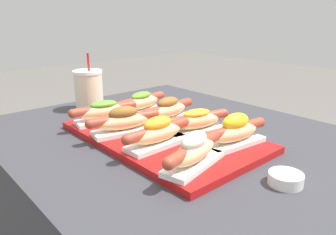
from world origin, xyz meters
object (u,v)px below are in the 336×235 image
object	(u,v)px
hot_dog_2	(158,133)
hot_dog_6	(197,121)
hot_dog_0	(104,112)
hot_dog_1	(124,121)
hot_dog_4	(141,102)
drink_cup	(89,90)
hot_dog_3	(194,151)
hot_dog_5	(168,110)
serving_tray	(162,136)
sauce_bowl	(286,178)
hot_dog_7	(235,131)

from	to	relation	value
hot_dog_2	hot_dog_6	xyz separation A→B (m)	(-0.00, 0.14, -0.00)
hot_dog_0	hot_dog_1	distance (m)	0.12
hot_dog_4	drink_cup	size ratio (longest dim) A/B	1.04
hot_dog_3	hot_dog_5	xyz separation A→B (m)	(-0.27, 0.16, -0.00)
hot_dog_2	hot_dog_6	bearing A→B (deg)	91.64
serving_tray	hot_dog_0	world-z (taller)	hot_dog_0
hot_dog_3	sauce_bowl	xyz separation A→B (m)	(0.15, 0.11, -0.04)
hot_dog_4	hot_dog_6	world-z (taller)	hot_dog_4
hot_dog_2	hot_dog_3	xyz separation A→B (m)	(0.13, -0.01, 0.00)
serving_tray	drink_cup	size ratio (longest dim) A/B	2.69
sauce_bowl	hot_dog_2	bearing A→B (deg)	-162.29
hot_dog_0	drink_cup	world-z (taller)	drink_cup
serving_tray	hot_dog_2	xyz separation A→B (m)	(0.06, -0.07, 0.04)
hot_dog_2	hot_dog_5	distance (m)	0.20
hot_dog_6	drink_cup	world-z (taller)	drink_cup
hot_dog_1	hot_dog_7	world-z (taller)	hot_dog_7
hot_dog_5	sauce_bowl	bearing A→B (deg)	-7.58
hot_dog_2	hot_dog_5	bearing A→B (deg)	131.58
hot_dog_2	hot_dog_1	bearing A→B (deg)	-175.05
hot_dog_5	hot_dog_0	bearing A→B (deg)	-127.33
hot_dog_7	hot_dog_2	bearing A→B (deg)	-129.70
hot_dog_4	hot_dog_6	distance (m)	0.25
hot_dog_1	sauce_bowl	distance (m)	0.43
hot_dog_1	hot_dog_4	distance (m)	0.20
serving_tray	hot_dog_7	bearing A→B (deg)	23.16
sauce_bowl	hot_dog_3	bearing A→B (deg)	-145.47
hot_dog_3	serving_tray	bearing A→B (deg)	157.65
hot_dog_3	hot_dog_5	size ratio (longest dim) A/B	0.98
serving_tray	hot_dog_7	distance (m)	0.20
hot_dog_2	hot_dog_7	world-z (taller)	hot_dog_7
hot_dog_4	drink_cup	bearing A→B (deg)	-157.91
hot_dog_0	hot_dog_1	size ratio (longest dim) A/B	1.01
hot_dog_0	hot_dog_1	xyz separation A→B (m)	(0.12, -0.01, 0.00)
hot_dog_4	sauce_bowl	xyz separation A→B (m)	(0.54, -0.05, -0.04)
hot_dog_1	hot_dog_4	world-z (taller)	hot_dog_1
hot_dog_2	sauce_bowl	world-z (taller)	hot_dog_2
hot_dog_5	hot_dog_2	bearing A→B (deg)	-48.42
hot_dog_1	hot_dog_6	world-z (taller)	hot_dog_1
hot_dog_3	hot_dog_6	xyz separation A→B (m)	(-0.14, 0.15, -0.00)
hot_dog_4	hot_dog_6	xyz separation A→B (m)	(0.25, -0.00, -0.00)
hot_dog_3	hot_dog_5	distance (m)	0.31
hot_dog_7	sauce_bowl	xyz separation A→B (m)	(0.17, -0.05, -0.04)
hot_dog_0	drink_cup	xyz separation A→B (m)	(-0.21, 0.06, 0.02)
hot_dog_0	hot_dog_4	bearing A→B (deg)	94.15
hot_dog_3	hot_dog_5	world-z (taller)	hot_dog_3
hot_dog_6	hot_dog_3	bearing A→B (deg)	-47.70
drink_cup	hot_dog_6	bearing A→B (deg)	9.64
hot_dog_6	drink_cup	bearing A→B (deg)	-170.36
serving_tray	hot_dog_2	size ratio (longest dim) A/B	2.57
serving_tray	hot_dog_5	size ratio (longest dim) A/B	2.57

